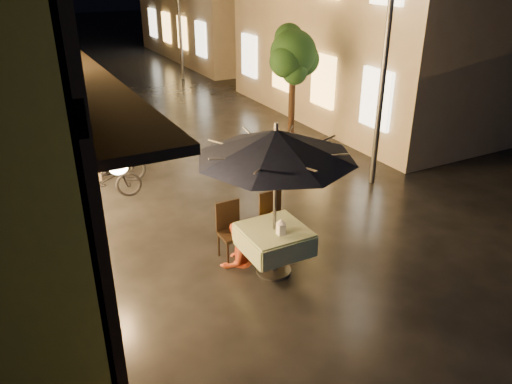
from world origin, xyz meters
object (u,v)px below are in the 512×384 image
person_orange (236,225)px  bicycle_0 (102,181)px  patio_umbrella (276,144)px  person_yellow (278,214)px  streetlamp_near (386,48)px  table_lantern (281,226)px  cafe_table (274,239)px

person_orange → bicycle_0: bearing=-87.7°
patio_umbrella → person_yellow: size_ratio=1.79×
patio_umbrella → person_orange: size_ratio=1.76×
bicycle_0 → patio_umbrella: bearing=-145.4°
person_yellow → bicycle_0: size_ratio=0.88×
streetlamp_near → person_orange: bearing=-159.8°
streetlamp_near → bicycle_0: streetlamp_near is taller
person_yellow → bicycle_0: 4.05m
patio_umbrella → table_lantern: size_ratio=9.84×
streetlamp_near → patio_umbrella: size_ratio=1.72×
person_orange → streetlamp_near: bearing=-179.5°
cafe_table → streetlamp_near: bearing=28.7°
cafe_table → patio_umbrella: 1.56m
cafe_table → person_orange: size_ratio=0.71×
streetlamp_near → person_orange: (-4.08, -1.50, -2.22)m
table_lantern → person_yellow: (0.38, 0.74, -0.23)m
person_orange → person_yellow: bearing=162.2°
table_lantern → bicycle_0: size_ratio=0.16×
bicycle_0 → person_orange: bearing=-147.7°
person_orange → person_yellow: person_orange is taller
cafe_table → table_lantern: size_ratio=3.96×
patio_umbrella → bicycle_0: patio_umbrella is taller
patio_umbrella → bicycle_0: 4.67m
streetlamp_near → bicycle_0: (-5.47, 1.93, -2.50)m
streetlamp_near → cafe_table: streetlamp_near is taller
patio_umbrella → streetlamp_near: bearing=28.7°
cafe_table → patio_umbrella: bearing=1.8°
patio_umbrella → bicycle_0: bearing=114.4°
table_lantern → bicycle_0: 4.54m
person_yellow → cafe_table: bearing=52.5°
bicycle_0 → streetlamp_near: bearing=-99.2°
person_orange → person_yellow: (0.78, 0.03, -0.01)m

